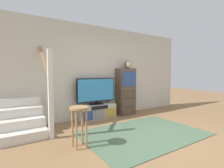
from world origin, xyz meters
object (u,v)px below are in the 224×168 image
object	(u,v)px
media_console	(97,112)
side_cabinet	(126,91)
desk_clock	(128,64)
bar_stool_near	(79,117)
television	(96,90)

from	to	relation	value
media_console	side_cabinet	bearing A→B (deg)	0.56
side_cabinet	desk_clock	xyz separation A→B (m)	(0.07, -0.01, 0.86)
media_console	desk_clock	size ratio (longest dim) A/B	4.51
media_console	bar_stool_near	distance (m)	1.87
bar_stool_near	desk_clock	bearing A→B (deg)	33.11
media_console	side_cabinet	size ratio (longest dim) A/B	0.76
bar_stool_near	media_console	bearing A→B (deg)	52.60
bar_stool_near	side_cabinet	bearing A→B (deg)	34.20
media_console	television	bearing A→B (deg)	90.00
media_console	desk_clock	bearing A→B (deg)	-0.24
television	desk_clock	xyz separation A→B (m)	(1.12, -0.03, 0.77)
desk_clock	bar_stool_near	bearing A→B (deg)	-146.89
desk_clock	bar_stool_near	world-z (taller)	desk_clock
media_console	side_cabinet	xyz separation A→B (m)	(1.05, 0.01, 0.52)
television	desk_clock	size ratio (longest dim) A/B	4.80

